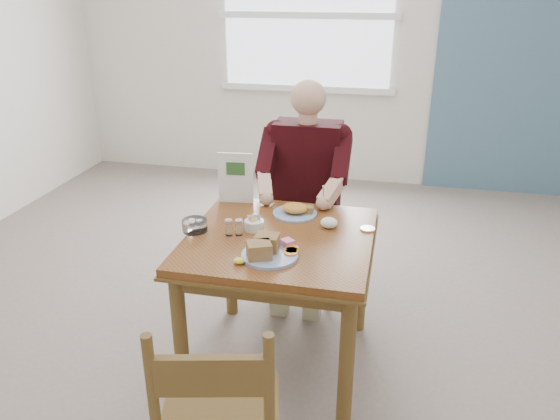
% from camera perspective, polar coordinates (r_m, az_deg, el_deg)
% --- Properties ---
extents(floor, '(6.00, 6.00, 0.00)m').
position_cam_1_polar(floor, '(3.08, -0.04, -15.38)').
color(floor, '#6D6158').
rests_on(floor, ground).
extents(wall_back, '(5.50, 0.00, 5.50)m').
position_cam_1_polar(wall_back, '(5.41, 7.28, 17.39)').
color(wall_back, silver).
rests_on(wall_back, ground).
extents(accent_panel, '(1.60, 0.02, 2.80)m').
position_cam_1_polar(accent_panel, '(5.47, 24.83, 15.61)').
color(accent_panel, '#466B82').
rests_on(accent_panel, ground).
extents(lemon_wedge, '(0.05, 0.04, 0.03)m').
position_cam_1_polar(lemon_wedge, '(2.43, -4.31, -5.32)').
color(lemon_wedge, '#F8F134').
rests_on(lemon_wedge, table).
extents(napkin, '(0.10, 0.09, 0.06)m').
position_cam_1_polar(napkin, '(2.76, 5.14, -1.33)').
color(napkin, white).
rests_on(napkin, table).
extents(metal_dish, '(0.09, 0.09, 0.01)m').
position_cam_1_polar(metal_dish, '(2.78, 9.14, -1.95)').
color(metal_dish, silver).
rests_on(metal_dish, table).
extents(window, '(1.72, 0.04, 1.42)m').
position_cam_1_polar(window, '(5.41, 2.88, 19.66)').
color(window, white).
rests_on(window, wall_back).
extents(table, '(0.92, 0.92, 0.75)m').
position_cam_1_polar(table, '(2.73, -0.04, -4.81)').
color(table, brown).
rests_on(table, ground).
extents(chair_far, '(0.42, 0.42, 0.95)m').
position_cam_1_polar(chair_far, '(3.50, 2.82, -1.19)').
color(chair_far, brown).
rests_on(chair_far, ground).
extents(diner, '(0.53, 0.56, 1.39)m').
position_cam_1_polar(diner, '(3.30, 2.66, 3.46)').
color(diner, '#9A9673').
rests_on(diner, chair_far).
extents(near_plate, '(0.32, 0.32, 0.09)m').
position_cam_1_polar(near_plate, '(2.48, -1.33, -4.17)').
color(near_plate, white).
rests_on(near_plate, table).
extents(far_plate, '(0.24, 0.24, 0.06)m').
position_cam_1_polar(far_plate, '(2.91, 1.67, -0.05)').
color(far_plate, white).
rests_on(far_plate, table).
extents(caddy, '(0.12, 0.12, 0.07)m').
position_cam_1_polar(caddy, '(2.74, -2.71, -1.56)').
color(caddy, white).
rests_on(caddy, table).
extents(shakers, '(0.09, 0.06, 0.08)m').
position_cam_1_polar(shakers, '(2.68, -4.84, -1.81)').
color(shakers, white).
rests_on(shakers, table).
extents(creamer, '(0.16, 0.16, 0.06)m').
position_cam_1_polar(creamer, '(2.75, -8.90, -1.58)').
color(creamer, white).
rests_on(creamer, table).
extents(menu, '(0.20, 0.03, 0.29)m').
position_cam_1_polar(menu, '(3.04, -4.66, 3.40)').
color(menu, white).
rests_on(menu, table).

